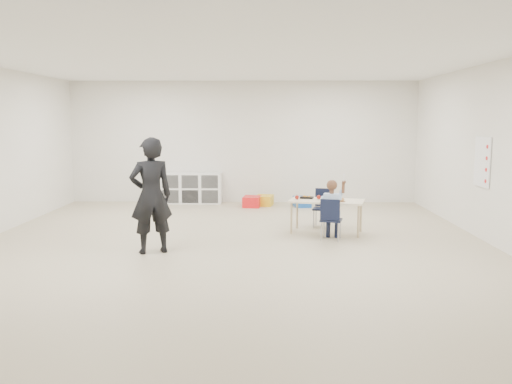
{
  "coord_description": "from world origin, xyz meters",
  "views": [
    {
      "loc": [
        0.51,
        -8.09,
        1.91
      ],
      "look_at": [
        0.37,
        -0.12,
        0.85
      ],
      "focal_mm": 38.0,
      "sensor_mm": 36.0,
      "label": 1
    }
  ],
  "objects_px": {
    "chair_near": "(331,219)",
    "adult": "(151,196)",
    "cubby_shelf": "(191,188)",
    "table": "(326,216)",
    "child": "(331,207)"
  },
  "relations": [
    {
      "from": "chair_near",
      "to": "cubby_shelf",
      "type": "relative_size",
      "value": 0.48
    },
    {
      "from": "table",
      "to": "chair_near",
      "type": "relative_size",
      "value": 1.99
    },
    {
      "from": "chair_near",
      "to": "child",
      "type": "relative_size",
      "value": 0.63
    },
    {
      "from": "adult",
      "to": "table",
      "type": "bearing_deg",
      "value": -175.9
    },
    {
      "from": "cubby_shelf",
      "to": "adult",
      "type": "xyz_separation_m",
      "value": [
        0.07,
        -4.72,
        0.49
      ]
    },
    {
      "from": "chair_near",
      "to": "adult",
      "type": "height_order",
      "value": "adult"
    },
    {
      "from": "adult",
      "to": "chair_near",
      "type": "bearing_deg",
      "value": 174.17
    },
    {
      "from": "table",
      "to": "cubby_shelf",
      "type": "distance_m",
      "value": 4.28
    },
    {
      "from": "table",
      "to": "adult",
      "type": "distance_m",
      "value": 3.09
    },
    {
      "from": "table",
      "to": "child",
      "type": "xyz_separation_m",
      "value": [
        0.01,
        -0.55,
        0.25
      ]
    },
    {
      "from": "chair_near",
      "to": "child",
      "type": "bearing_deg",
      "value": 0.0
    },
    {
      "from": "cubby_shelf",
      "to": "chair_near",
      "type": "bearing_deg",
      "value": -54.14
    },
    {
      "from": "chair_near",
      "to": "cubby_shelf",
      "type": "xyz_separation_m",
      "value": [
        -2.77,
        3.83,
        0.01
      ]
    },
    {
      "from": "table",
      "to": "cubby_shelf",
      "type": "height_order",
      "value": "cubby_shelf"
    },
    {
      "from": "adult",
      "to": "cubby_shelf",
      "type": "bearing_deg",
      "value": -113.23
    }
  ]
}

